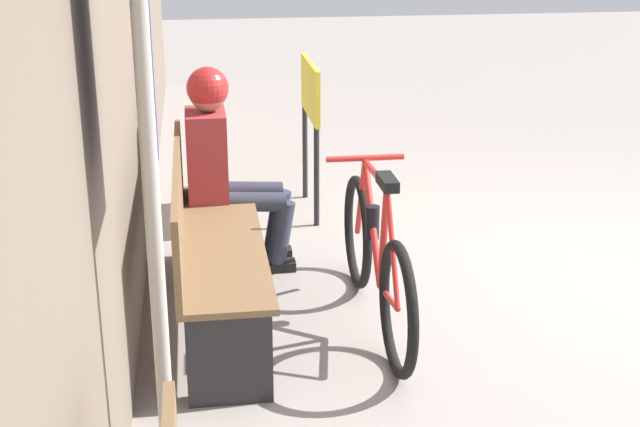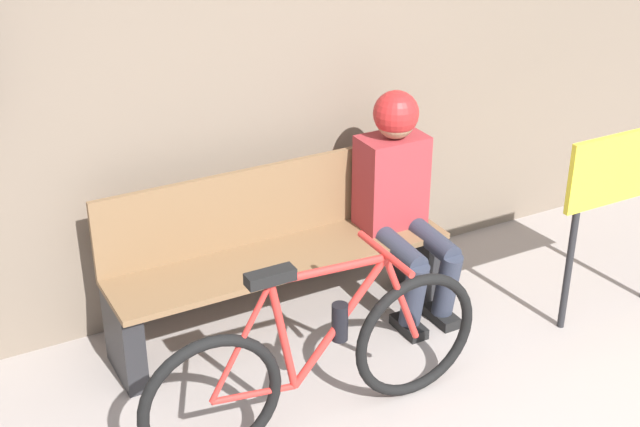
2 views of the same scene
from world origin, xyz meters
name	(u,v)px [view 2 (image 2 of 2)]	position (x,y,z in m)	size (l,w,h in m)	color
park_bench_near	(276,257)	(-0.12, 2.08, 0.39)	(1.73, 0.42, 0.83)	brown
bicycle	(319,361)	(-0.31, 1.27, 0.34)	(1.59, 0.40, 0.84)	black
person_seated	(401,188)	(0.54, 1.97, 0.67)	(0.34, 0.59, 1.16)	#2D3342
signboard	(624,183)	(1.44, 1.36, 0.75)	(0.74, 0.04, 1.02)	#232326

